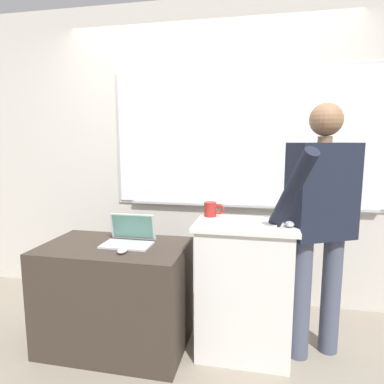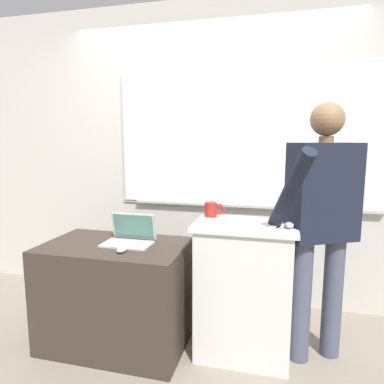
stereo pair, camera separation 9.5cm
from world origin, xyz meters
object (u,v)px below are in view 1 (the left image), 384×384
(person_presenter, at_px, (321,215))
(computer_mouse_by_keyboard, at_px, (290,224))
(laptop, at_px, (130,235))
(wireless_keyboard, at_px, (241,223))
(side_desk, at_px, (116,296))
(lectern_podium, at_px, (244,289))
(computer_mouse_by_laptop, at_px, (123,250))
(coffee_mug, at_px, (211,209))

(person_presenter, height_order, computer_mouse_by_keyboard, person_presenter)
(laptop, height_order, wireless_keyboard, laptop)
(wireless_keyboard, bearing_deg, laptop, 178.19)
(side_desk, bearing_deg, lectern_podium, 6.04)
(lectern_podium, xyz_separation_m, computer_mouse_by_laptop, (-0.78, -0.24, 0.30))
(lectern_podium, xyz_separation_m, computer_mouse_by_keyboard, (0.28, -0.04, 0.48))
(person_presenter, distance_m, coffee_mug, 0.74)
(wireless_keyboard, bearing_deg, lectern_podium, 61.68)
(side_desk, distance_m, coffee_mug, 0.93)
(wireless_keyboard, xyz_separation_m, coffee_mug, (-0.22, 0.20, 0.04))
(person_presenter, bearing_deg, lectern_podium, 162.53)
(computer_mouse_by_laptop, bearing_deg, wireless_keyboard, 13.94)
(lectern_podium, relative_size, side_desk, 0.93)
(laptop, distance_m, wireless_keyboard, 0.79)
(lectern_podium, relative_size, person_presenter, 0.55)
(lectern_podium, xyz_separation_m, laptop, (-0.81, -0.03, 0.34))
(side_desk, distance_m, laptop, 0.45)
(laptop, distance_m, computer_mouse_by_laptop, 0.22)
(side_desk, xyz_separation_m, coffee_mug, (0.65, 0.24, 0.61))
(lectern_podium, distance_m, computer_mouse_by_keyboard, 0.56)
(lectern_podium, relative_size, laptop, 2.73)
(person_presenter, xyz_separation_m, computer_mouse_by_keyboard, (-0.20, -0.12, -0.04))
(wireless_keyboard, bearing_deg, side_desk, -177.35)
(side_desk, bearing_deg, laptop, 34.59)
(coffee_mug, bearing_deg, computer_mouse_by_laptop, -143.49)
(wireless_keyboard, distance_m, computer_mouse_by_keyboard, 0.31)
(person_presenter, xyz_separation_m, computer_mouse_by_laptop, (-1.26, -0.32, -0.23))
(side_desk, distance_m, person_presenter, 1.53)
(computer_mouse_by_keyboard, bearing_deg, person_presenter, 30.98)
(wireless_keyboard, relative_size, computer_mouse_by_laptop, 4.58)
(person_presenter, relative_size, computer_mouse_by_keyboard, 17.14)
(coffee_mug, bearing_deg, wireless_keyboard, -42.02)
(computer_mouse_by_laptop, relative_size, coffee_mug, 0.68)
(side_desk, height_order, wireless_keyboard, wireless_keyboard)
(person_presenter, relative_size, wireless_keyboard, 3.74)
(person_presenter, height_order, computer_mouse_by_laptop, person_presenter)
(side_desk, height_order, laptop, laptop)
(side_desk, bearing_deg, person_presenter, 7.20)
(lectern_podium, bearing_deg, computer_mouse_by_laptop, -162.79)
(lectern_podium, xyz_separation_m, coffee_mug, (-0.25, 0.15, 0.52))
(computer_mouse_by_keyboard, bearing_deg, side_desk, -177.45)
(laptop, bearing_deg, computer_mouse_by_keyboard, -0.65)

